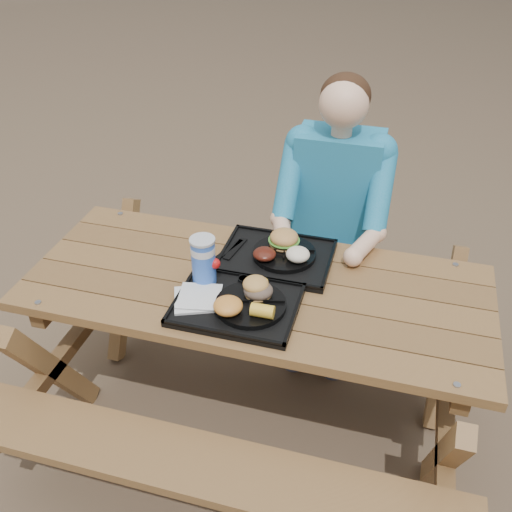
# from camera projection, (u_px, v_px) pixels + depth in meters

# --- Properties ---
(ground) EXTENTS (60.00, 60.00, 0.00)m
(ground) POSITION_uv_depth(u_px,v_px,m) (256.00, 411.00, 2.65)
(ground) COLOR #999999
(ground) RESTS_ON ground
(picnic_table) EXTENTS (1.80, 1.49, 0.75)m
(picnic_table) POSITION_uv_depth(u_px,v_px,m) (256.00, 353.00, 2.44)
(picnic_table) COLOR #999999
(picnic_table) RESTS_ON ground
(tray_near) EXTENTS (0.45, 0.35, 0.02)m
(tray_near) POSITION_uv_depth(u_px,v_px,m) (237.00, 305.00, 2.10)
(tray_near) COLOR black
(tray_near) RESTS_ON picnic_table
(tray_far) EXTENTS (0.45, 0.35, 0.02)m
(tray_far) POSITION_uv_depth(u_px,v_px,m) (276.00, 258.00, 2.34)
(tray_far) COLOR black
(tray_far) RESTS_ON picnic_table
(plate_near) EXTENTS (0.26, 0.26, 0.02)m
(plate_near) POSITION_uv_depth(u_px,v_px,m) (251.00, 305.00, 2.07)
(plate_near) COLOR black
(plate_near) RESTS_ON tray_near
(plate_far) EXTENTS (0.26, 0.26, 0.02)m
(plate_far) POSITION_uv_depth(u_px,v_px,m) (284.00, 254.00, 2.33)
(plate_far) COLOR black
(plate_far) RESTS_ON tray_far
(napkin_stack) EXTENTS (0.21, 0.21, 0.02)m
(napkin_stack) POSITION_uv_depth(u_px,v_px,m) (196.00, 298.00, 2.10)
(napkin_stack) COLOR silver
(napkin_stack) RESTS_ON tray_near
(soda_cup) EXTENTS (0.09, 0.09, 0.18)m
(soda_cup) POSITION_uv_depth(u_px,v_px,m) (204.00, 262.00, 2.15)
(soda_cup) COLOR blue
(soda_cup) RESTS_ON tray_near
(condiment_bbq) EXTENTS (0.05, 0.05, 0.03)m
(condiment_bbq) POSITION_uv_depth(u_px,v_px,m) (244.00, 281.00, 2.18)
(condiment_bbq) COLOR black
(condiment_bbq) RESTS_ON tray_near
(condiment_mustard) EXTENTS (0.05, 0.05, 0.03)m
(condiment_mustard) POSITION_uv_depth(u_px,v_px,m) (262.00, 284.00, 2.16)
(condiment_mustard) COLOR gold
(condiment_mustard) RESTS_ON tray_near
(sandwich) EXTENTS (0.10, 0.10, 0.11)m
(sandwich) POSITION_uv_depth(u_px,v_px,m) (258.00, 284.00, 2.07)
(sandwich) COLOR #CA9047
(sandwich) RESTS_ON plate_near
(mac_cheese) EXTENTS (0.11, 0.11, 0.05)m
(mac_cheese) POSITION_uv_depth(u_px,v_px,m) (228.00, 306.00, 2.01)
(mac_cheese) COLOR gold
(mac_cheese) RESTS_ON plate_near
(corn_cob) EXTENTS (0.08, 0.08, 0.05)m
(corn_cob) POSITION_uv_depth(u_px,v_px,m) (262.00, 311.00, 1.99)
(corn_cob) COLOR yellow
(corn_cob) RESTS_ON plate_near
(cutlery_far) EXTENTS (0.06, 0.17, 0.01)m
(cutlery_far) POSITION_uv_depth(u_px,v_px,m) (235.00, 249.00, 2.37)
(cutlery_far) COLOR black
(cutlery_far) RESTS_ON tray_far
(burger) EXTENTS (0.12, 0.12, 0.11)m
(burger) POSITION_uv_depth(u_px,v_px,m) (284.00, 234.00, 2.34)
(burger) COLOR #C58745
(burger) RESTS_ON plate_far
(baked_beans) EXTENTS (0.09, 0.09, 0.04)m
(baked_beans) POSITION_uv_depth(u_px,v_px,m) (264.00, 254.00, 2.28)
(baked_beans) COLOR #4D180F
(baked_beans) RESTS_ON plate_far
(potato_salad) EXTENTS (0.10, 0.10, 0.05)m
(potato_salad) POSITION_uv_depth(u_px,v_px,m) (298.00, 254.00, 2.26)
(potato_salad) COLOR white
(potato_salad) RESTS_ON plate_far
(diner) EXTENTS (0.48, 0.84, 1.28)m
(diner) POSITION_uv_depth(u_px,v_px,m) (333.00, 230.00, 2.74)
(diner) COLOR teal
(diner) RESTS_ON ground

